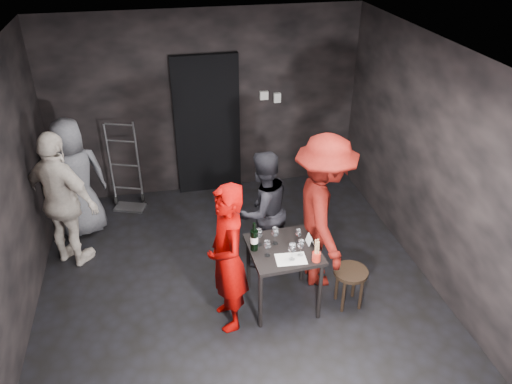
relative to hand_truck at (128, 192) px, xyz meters
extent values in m
cube|color=black|center=(1.23, -2.18, -0.23)|extent=(4.50, 5.00, 0.02)
cube|color=silver|center=(1.23, -2.18, 2.47)|extent=(4.50, 5.00, 0.02)
cube|color=black|center=(1.23, 0.32, 1.12)|extent=(4.50, 0.04, 2.70)
cube|color=black|center=(-1.02, -2.18, 1.12)|extent=(0.04, 5.00, 2.70)
cube|color=black|center=(3.48, -2.18, 1.12)|extent=(0.04, 5.00, 2.70)
cube|color=black|center=(1.23, 0.26, 0.82)|extent=(0.95, 0.10, 2.10)
cube|color=#B7B7B2|center=(2.08, 0.27, 1.22)|extent=(0.12, 0.06, 0.12)
cube|color=#B7B7B2|center=(2.28, 0.27, 1.17)|extent=(0.10, 0.06, 0.14)
cylinder|color=#B2B2B7|center=(-0.19, 0.04, 0.41)|extent=(0.03, 0.03, 1.29)
cylinder|color=#B2B2B7|center=(0.19, 0.04, 0.41)|extent=(0.03, 0.03, 1.29)
cube|color=#B2B2B7|center=(0.00, -0.08, -0.22)|extent=(0.43, 0.24, 0.03)
cylinder|color=black|center=(-0.19, 0.07, -0.15)|extent=(0.04, 0.16, 0.16)
cylinder|color=black|center=(0.19, 0.07, -0.15)|extent=(0.04, 0.16, 0.16)
cube|color=black|center=(1.68, -2.45, 0.50)|extent=(0.72, 0.72, 0.04)
cylinder|color=black|center=(1.36, -2.77, 0.12)|extent=(0.04, 0.04, 0.71)
cylinder|color=black|center=(2.00, -2.77, 0.12)|extent=(0.04, 0.04, 0.71)
cylinder|color=black|center=(1.36, -2.13, 0.12)|extent=(0.04, 0.04, 0.71)
cylinder|color=black|center=(2.00, -2.13, 0.12)|extent=(0.04, 0.04, 0.71)
cylinder|color=black|center=(2.39, -2.64, 0.22)|extent=(0.37, 0.37, 0.04)
cylinder|color=black|center=(2.49, -2.54, -0.03)|extent=(0.04, 0.04, 0.41)
cylinder|color=black|center=(2.29, -2.54, -0.03)|extent=(0.04, 0.04, 0.41)
cylinder|color=black|center=(2.29, -2.74, -0.03)|extent=(0.04, 0.04, 0.41)
cylinder|color=black|center=(2.49, -2.74, -0.03)|extent=(0.04, 0.04, 0.41)
imported|color=#980200|center=(1.06, -2.61, 0.69)|extent=(0.52, 0.72, 1.83)
imported|color=black|center=(1.63, -1.69, 0.52)|extent=(0.83, 0.66, 1.50)
imported|color=#5E0F0A|center=(2.21, -2.14, 0.90)|extent=(0.83, 1.53, 2.26)
imported|color=silver|center=(-0.66, -1.18, 0.77)|extent=(1.28, 1.15, 2.01)
imported|color=#58585F|center=(-0.59, -0.53, 0.64)|extent=(0.96, 0.71, 1.75)
cube|color=white|center=(1.71, -2.65, 0.52)|extent=(0.33, 0.23, 0.00)
cylinder|color=black|center=(1.37, -2.41, 0.64)|extent=(0.08, 0.08, 0.24)
cylinder|color=black|center=(1.37, -2.41, 0.80)|extent=(0.03, 0.03, 0.10)
cylinder|color=white|center=(1.37, -2.41, 0.65)|extent=(0.08, 0.08, 0.07)
cylinder|color=red|center=(1.95, -2.72, 0.57)|extent=(0.09, 0.09, 0.10)
camera|label=1|loc=(0.52, -6.52, 3.70)|focal=35.00mm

